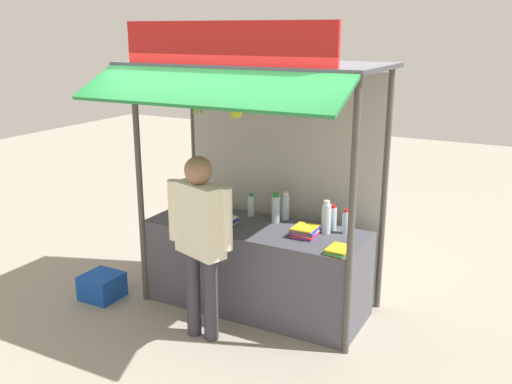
{
  "coord_description": "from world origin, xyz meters",
  "views": [
    {
      "loc": [
        2.43,
        -4.58,
        2.7
      ],
      "look_at": [
        0.0,
        0.0,
        1.2
      ],
      "focal_mm": 39.65,
      "sensor_mm": 36.0,
      "label": 1
    }
  ],
  "objects_px": {
    "banana_bunch_rightmost": "(274,103)",
    "water_bottle_far_left": "(251,205)",
    "water_bottle_front_left": "(333,218)",
    "magazine_stack_right": "(339,250)",
    "water_bottle_far_right": "(326,218)",
    "plastic_crate": "(102,286)",
    "banana_bunch_leftmost": "(198,105)",
    "water_bottle_back_left": "(286,207)",
    "magazine_stack_mid_right": "(186,222)",
    "magazine_stack_center": "(221,222)",
    "banana_bunch_inner_left": "(236,108)",
    "magazine_stack_front_right": "(305,231)",
    "water_bottle_mid_left": "(346,222)",
    "banana_bunch_inner_right": "(164,98)",
    "vendor_person": "(200,232)",
    "water_bottle_back_right": "(276,209)"
  },
  "relations": [
    {
      "from": "banana_bunch_rightmost",
      "to": "water_bottle_far_left",
      "type": "bearing_deg",
      "value": 129.31
    },
    {
      "from": "water_bottle_front_left",
      "to": "magazine_stack_right",
      "type": "relative_size",
      "value": 0.98
    },
    {
      "from": "water_bottle_far_right",
      "to": "plastic_crate",
      "type": "xyz_separation_m",
      "value": [
        -2.17,
        -0.73,
        -0.87
      ]
    },
    {
      "from": "water_bottle_far_right",
      "to": "water_bottle_far_left",
      "type": "xyz_separation_m",
      "value": [
        -0.86,
        0.12,
        -0.04
      ]
    },
    {
      "from": "banana_bunch_leftmost",
      "to": "water_bottle_back_left",
      "type": "bearing_deg",
      "value": 60.53
    },
    {
      "from": "magazine_stack_mid_right",
      "to": "banana_bunch_rightmost",
      "type": "xyz_separation_m",
      "value": [
        1.06,
        -0.22,
        1.25
      ]
    },
    {
      "from": "water_bottle_front_left",
      "to": "banana_bunch_rightmost",
      "type": "bearing_deg",
      "value": -109.67
    },
    {
      "from": "magazine_stack_center",
      "to": "banana_bunch_leftmost",
      "type": "height_order",
      "value": "banana_bunch_leftmost"
    },
    {
      "from": "banana_bunch_inner_left",
      "to": "water_bottle_front_left",
      "type": "bearing_deg",
      "value": 50.54
    },
    {
      "from": "magazine_stack_mid_right",
      "to": "magazine_stack_right",
      "type": "xyz_separation_m",
      "value": [
        1.58,
        0.02,
        0.0
      ]
    },
    {
      "from": "water_bottle_front_left",
      "to": "magazine_stack_front_right",
      "type": "height_order",
      "value": "water_bottle_front_left"
    },
    {
      "from": "magazine_stack_front_right",
      "to": "banana_bunch_rightmost",
      "type": "xyz_separation_m",
      "value": [
        -0.1,
        -0.48,
        1.23
      ]
    },
    {
      "from": "plastic_crate",
      "to": "water_bottle_front_left",
      "type": "bearing_deg",
      "value": 20.99
    },
    {
      "from": "magazine_stack_center",
      "to": "water_bottle_mid_left",
      "type": "bearing_deg",
      "value": 16.93
    },
    {
      "from": "water_bottle_far_right",
      "to": "banana_bunch_inner_right",
      "type": "bearing_deg",
      "value": -154.31
    },
    {
      "from": "magazine_stack_right",
      "to": "banana_bunch_inner_left",
      "type": "relative_size",
      "value": 0.84
    },
    {
      "from": "magazine_stack_center",
      "to": "banana_bunch_inner_left",
      "type": "xyz_separation_m",
      "value": [
        0.4,
        -0.37,
        1.18
      ]
    },
    {
      "from": "water_bottle_far_left",
      "to": "water_bottle_front_left",
      "type": "distance_m",
      "value": 0.89
    },
    {
      "from": "water_bottle_mid_left",
      "to": "water_bottle_front_left",
      "type": "xyz_separation_m",
      "value": [
        -0.14,
        0.03,
        0.01
      ]
    },
    {
      "from": "water_bottle_far_right",
      "to": "banana_bunch_rightmost",
      "type": "xyz_separation_m",
      "value": [
        -0.24,
        -0.64,
        1.13
      ]
    },
    {
      "from": "banana_bunch_rightmost",
      "to": "vendor_person",
      "type": "xyz_separation_m",
      "value": [
        -0.58,
        -0.25,
        -1.12
      ]
    },
    {
      "from": "magazine_stack_front_right",
      "to": "plastic_crate",
      "type": "height_order",
      "value": "magazine_stack_front_right"
    },
    {
      "from": "banana_bunch_inner_right",
      "to": "banana_bunch_rightmost",
      "type": "relative_size",
      "value": 1.1
    },
    {
      "from": "magazine_stack_right",
      "to": "banana_bunch_inner_left",
      "type": "height_order",
      "value": "banana_bunch_inner_left"
    },
    {
      "from": "banana_bunch_inner_right",
      "to": "banana_bunch_leftmost",
      "type": "height_order",
      "value": "same"
    },
    {
      "from": "magazine_stack_front_right",
      "to": "magazine_stack_right",
      "type": "relative_size",
      "value": 1.04
    },
    {
      "from": "water_bottle_back_left",
      "to": "vendor_person",
      "type": "xyz_separation_m",
      "value": [
        -0.31,
        -1.08,
        0.03
      ]
    },
    {
      "from": "water_bottle_back_right",
      "to": "banana_bunch_inner_left",
      "type": "bearing_deg",
      "value": -92.9
    },
    {
      "from": "banana_bunch_rightmost",
      "to": "banana_bunch_leftmost",
      "type": "height_order",
      "value": "same"
    },
    {
      "from": "magazine_stack_right",
      "to": "banana_bunch_leftmost",
      "type": "relative_size",
      "value": 0.85
    },
    {
      "from": "water_bottle_back_left",
      "to": "magazine_stack_mid_right",
      "type": "relative_size",
      "value": 0.91
    },
    {
      "from": "magazine_stack_front_right",
      "to": "magazine_stack_center",
      "type": "bearing_deg",
      "value": -173.11
    },
    {
      "from": "water_bottle_far_right",
      "to": "banana_bunch_inner_left",
      "type": "distance_m",
      "value": 1.38
    },
    {
      "from": "magazine_stack_center",
      "to": "magazine_stack_right",
      "type": "height_order",
      "value": "magazine_stack_center"
    },
    {
      "from": "water_bottle_back_left",
      "to": "magazine_stack_mid_right",
      "type": "height_order",
      "value": "water_bottle_back_left"
    },
    {
      "from": "banana_bunch_rightmost",
      "to": "plastic_crate",
      "type": "distance_m",
      "value": 2.78
    },
    {
      "from": "water_bottle_back_right",
      "to": "water_bottle_front_left",
      "type": "relative_size",
      "value": 1.19
    },
    {
      "from": "water_bottle_back_right",
      "to": "water_bottle_front_left",
      "type": "height_order",
      "value": "water_bottle_back_right"
    },
    {
      "from": "water_bottle_far_left",
      "to": "vendor_person",
      "type": "height_order",
      "value": "vendor_person"
    },
    {
      "from": "water_bottle_far_left",
      "to": "water_bottle_back_left",
      "type": "distance_m",
      "value": 0.37
    },
    {
      "from": "water_bottle_front_left",
      "to": "magazine_stack_right",
      "type": "xyz_separation_m",
      "value": [
        0.25,
        -0.51,
        -0.09
      ]
    },
    {
      "from": "water_bottle_back_left",
      "to": "banana_bunch_inner_right",
      "type": "relative_size",
      "value": 1.15
    },
    {
      "from": "water_bottle_far_left",
      "to": "banana_bunch_leftmost",
      "type": "height_order",
      "value": "banana_bunch_leftmost"
    },
    {
      "from": "water_bottle_front_left",
      "to": "magazine_stack_mid_right",
      "type": "distance_m",
      "value": 1.44
    },
    {
      "from": "banana_bunch_leftmost",
      "to": "plastic_crate",
      "type": "bearing_deg",
      "value": -175.61
    },
    {
      "from": "water_bottle_mid_left",
      "to": "vendor_person",
      "type": "bearing_deg",
      "value": -135.19
    },
    {
      "from": "magazine_stack_right",
      "to": "banana_bunch_rightmost",
      "type": "distance_m",
      "value": 1.37
    },
    {
      "from": "banana_bunch_rightmost",
      "to": "water_bottle_far_right",
      "type": "bearing_deg",
      "value": 69.38
    },
    {
      "from": "water_bottle_front_left",
      "to": "plastic_crate",
      "type": "bearing_deg",
      "value": -159.01
    },
    {
      "from": "magazine_stack_front_right",
      "to": "banana_bunch_inner_right",
      "type": "distance_m",
      "value": 1.76
    }
  ]
}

